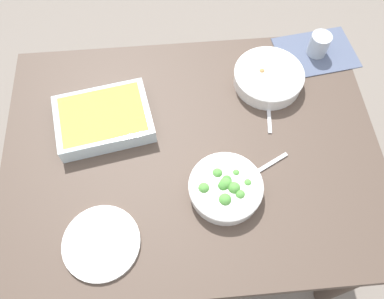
{
  "coord_description": "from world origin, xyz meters",
  "views": [
    {
      "loc": [
        -0.05,
        -0.58,
        1.84
      ],
      "look_at": [
        0.0,
        0.0,
        0.74
      ],
      "focal_mm": 36.53,
      "sensor_mm": 36.0,
      "label": 1
    }
  ],
  "objects_px": {
    "spoon_by_stew": "(268,104)",
    "spoon_by_broccoli": "(258,171)",
    "broccoli_bowl": "(226,188)",
    "baking_dish": "(104,119)",
    "drink_cup": "(319,46)",
    "stew_bowl": "(268,77)",
    "side_plate": "(101,243)"
  },
  "relations": [
    {
      "from": "stew_bowl",
      "to": "drink_cup",
      "type": "relative_size",
      "value": 2.83
    },
    {
      "from": "stew_bowl",
      "to": "baking_dish",
      "type": "height_order",
      "value": "same"
    },
    {
      "from": "side_plate",
      "to": "spoon_by_broccoli",
      "type": "height_order",
      "value": "side_plate"
    },
    {
      "from": "broccoli_bowl",
      "to": "side_plate",
      "type": "height_order",
      "value": "broccoli_bowl"
    },
    {
      "from": "broccoli_bowl",
      "to": "spoon_by_stew",
      "type": "distance_m",
      "value": 0.35
    },
    {
      "from": "spoon_by_broccoli",
      "to": "baking_dish",
      "type": "bearing_deg",
      "value": 155.55
    },
    {
      "from": "drink_cup",
      "to": "spoon_by_broccoli",
      "type": "bearing_deg",
      "value": -122.51
    },
    {
      "from": "broccoli_bowl",
      "to": "spoon_by_broccoli",
      "type": "relative_size",
      "value": 1.35
    },
    {
      "from": "baking_dish",
      "to": "spoon_by_broccoli",
      "type": "distance_m",
      "value": 0.52
    },
    {
      "from": "stew_bowl",
      "to": "spoon_by_stew",
      "type": "bearing_deg",
      "value": -97.44
    },
    {
      "from": "baking_dish",
      "to": "drink_cup",
      "type": "relative_size",
      "value": 3.92
    },
    {
      "from": "spoon_by_stew",
      "to": "stew_bowl",
      "type": "bearing_deg",
      "value": 82.56
    },
    {
      "from": "stew_bowl",
      "to": "broccoli_bowl",
      "type": "relative_size",
      "value": 1.09
    },
    {
      "from": "broccoli_bowl",
      "to": "baking_dish",
      "type": "xyz_separation_m",
      "value": [
        -0.36,
        0.27,
        0.0
      ]
    },
    {
      "from": "side_plate",
      "to": "broccoli_bowl",
      "type": "bearing_deg",
      "value": 18.92
    },
    {
      "from": "side_plate",
      "to": "drink_cup",
      "type": "bearing_deg",
      "value": 39.79
    },
    {
      "from": "drink_cup",
      "to": "side_plate",
      "type": "xyz_separation_m",
      "value": [
        -0.77,
        -0.64,
        -0.03
      ]
    },
    {
      "from": "baking_dish",
      "to": "drink_cup",
      "type": "bearing_deg",
      "value": 17.55
    },
    {
      "from": "broccoli_bowl",
      "to": "side_plate",
      "type": "bearing_deg",
      "value": -161.08
    },
    {
      "from": "broccoli_bowl",
      "to": "spoon_by_stew",
      "type": "relative_size",
      "value": 1.25
    },
    {
      "from": "drink_cup",
      "to": "broccoli_bowl",
      "type": "bearing_deg",
      "value": -127.97
    },
    {
      "from": "spoon_by_stew",
      "to": "spoon_by_broccoli",
      "type": "distance_m",
      "value": 0.26
    },
    {
      "from": "stew_bowl",
      "to": "side_plate",
      "type": "bearing_deg",
      "value": -137.45
    },
    {
      "from": "baking_dish",
      "to": "side_plate",
      "type": "bearing_deg",
      "value": -90.56
    },
    {
      "from": "stew_bowl",
      "to": "drink_cup",
      "type": "distance_m",
      "value": 0.24
    },
    {
      "from": "drink_cup",
      "to": "spoon_by_broccoli",
      "type": "xyz_separation_m",
      "value": [
        -0.29,
        -0.46,
        -0.03
      ]
    },
    {
      "from": "drink_cup",
      "to": "stew_bowl",
      "type": "bearing_deg",
      "value": -149.24
    },
    {
      "from": "broccoli_bowl",
      "to": "baking_dish",
      "type": "bearing_deg",
      "value": 143.12
    },
    {
      "from": "spoon_by_stew",
      "to": "spoon_by_broccoli",
      "type": "bearing_deg",
      "value": -107.38
    },
    {
      "from": "drink_cup",
      "to": "spoon_by_broccoli",
      "type": "relative_size",
      "value": 0.52
    },
    {
      "from": "broccoli_bowl",
      "to": "spoon_by_stew",
      "type": "height_order",
      "value": "broccoli_bowl"
    },
    {
      "from": "stew_bowl",
      "to": "baking_dish",
      "type": "relative_size",
      "value": 0.72
    }
  ]
}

